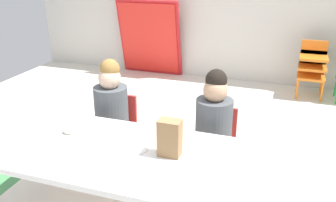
{
  "coord_description": "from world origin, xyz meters",
  "views": [
    {
      "loc": [
        0.75,
        -2.25,
        1.64
      ],
      "look_at": [
        0.08,
        -0.28,
        0.81
      ],
      "focal_mm": 39.22,
      "sensor_mm": 36.0,
      "label": 1
    }
  ],
  "objects_px": {
    "seated_child_near_camera": "(112,106)",
    "donut_powdered_on_plate": "(72,129)",
    "folded_activity_table": "(150,38)",
    "paper_plate_near_edge": "(72,132)",
    "paper_plate_center_table": "(134,148)",
    "seated_child_middle_seat": "(214,120)",
    "paper_bag_brown": "(170,138)",
    "craft_table": "(149,162)",
    "kid_chair_orange_stack": "(312,65)"
  },
  "relations": [
    {
      "from": "paper_bag_brown",
      "to": "kid_chair_orange_stack",
      "type": "bearing_deg",
      "value": 73.14
    },
    {
      "from": "seated_child_middle_seat",
      "to": "folded_activity_table",
      "type": "bearing_deg",
      "value": 120.62
    },
    {
      "from": "seated_child_middle_seat",
      "to": "folded_activity_table",
      "type": "relative_size",
      "value": 0.84
    },
    {
      "from": "paper_plate_center_table",
      "to": "folded_activity_table",
      "type": "bearing_deg",
      "value": 109.81
    },
    {
      "from": "craft_table",
      "to": "paper_bag_brown",
      "type": "xyz_separation_m",
      "value": [
        0.11,
        0.05,
        0.15
      ]
    },
    {
      "from": "craft_table",
      "to": "seated_child_near_camera",
      "type": "height_order",
      "value": "seated_child_near_camera"
    },
    {
      "from": "seated_child_near_camera",
      "to": "paper_plate_center_table",
      "type": "bearing_deg",
      "value": -52.62
    },
    {
      "from": "seated_child_near_camera",
      "to": "paper_bag_brown",
      "type": "relative_size",
      "value": 4.17
    },
    {
      "from": "donut_powdered_on_plate",
      "to": "paper_bag_brown",
      "type": "bearing_deg",
      "value": -5.21
    },
    {
      "from": "seated_child_middle_seat",
      "to": "kid_chair_orange_stack",
      "type": "distance_m",
      "value": 2.4
    },
    {
      "from": "craft_table",
      "to": "kid_chair_orange_stack",
      "type": "distance_m",
      "value": 3.07
    },
    {
      "from": "kid_chair_orange_stack",
      "to": "paper_plate_center_table",
      "type": "xyz_separation_m",
      "value": [
        -1.1,
        -2.86,
        0.17
      ]
    },
    {
      "from": "paper_bag_brown",
      "to": "paper_plate_center_table",
      "type": "height_order",
      "value": "paper_bag_brown"
    },
    {
      "from": "seated_child_middle_seat",
      "to": "paper_bag_brown",
      "type": "height_order",
      "value": "seated_child_middle_seat"
    },
    {
      "from": "seated_child_near_camera",
      "to": "paper_bag_brown",
      "type": "bearing_deg",
      "value": -40.69
    },
    {
      "from": "donut_powdered_on_plate",
      "to": "seated_child_middle_seat",
      "type": "bearing_deg",
      "value": 31.44
    },
    {
      "from": "paper_plate_center_table",
      "to": "donut_powdered_on_plate",
      "type": "bearing_deg",
      "value": 172.43
    },
    {
      "from": "paper_plate_center_table",
      "to": "seated_child_near_camera",
      "type": "bearing_deg",
      "value": 127.38
    },
    {
      "from": "folded_activity_table",
      "to": "paper_plate_center_table",
      "type": "xyz_separation_m",
      "value": [
        1.1,
        -3.05,
        0.02
      ]
    },
    {
      "from": "craft_table",
      "to": "seated_child_middle_seat",
      "type": "bearing_deg",
      "value": 67.92
    },
    {
      "from": "kid_chair_orange_stack",
      "to": "paper_plate_center_table",
      "type": "bearing_deg",
      "value": -110.99
    },
    {
      "from": "folded_activity_table",
      "to": "seated_child_near_camera",
      "type": "bearing_deg",
      "value": -75.03
    },
    {
      "from": "paper_plate_center_table",
      "to": "donut_powdered_on_plate",
      "type": "height_order",
      "value": "donut_powdered_on_plate"
    },
    {
      "from": "craft_table",
      "to": "kid_chair_orange_stack",
      "type": "relative_size",
      "value": 2.96
    },
    {
      "from": "paper_plate_near_edge",
      "to": "craft_table",
      "type": "bearing_deg",
      "value": -10.86
    },
    {
      "from": "folded_activity_table",
      "to": "paper_bag_brown",
      "type": "distance_m",
      "value": 3.33
    },
    {
      "from": "craft_table",
      "to": "paper_plate_near_edge",
      "type": "bearing_deg",
      "value": 169.14
    },
    {
      "from": "seated_child_near_camera",
      "to": "donut_powdered_on_plate",
      "type": "relative_size",
      "value": 7.71
    },
    {
      "from": "craft_table",
      "to": "paper_plate_near_edge",
      "type": "xyz_separation_m",
      "value": [
        -0.58,
        0.11,
        0.05
      ]
    },
    {
      "from": "seated_child_near_camera",
      "to": "folded_activity_table",
      "type": "height_order",
      "value": "folded_activity_table"
    },
    {
      "from": "seated_child_near_camera",
      "to": "paper_plate_near_edge",
      "type": "relative_size",
      "value": 5.1
    },
    {
      "from": "craft_table",
      "to": "paper_bag_brown",
      "type": "distance_m",
      "value": 0.19
    },
    {
      "from": "folded_activity_table",
      "to": "paper_bag_brown",
      "type": "relative_size",
      "value": 4.94
    },
    {
      "from": "kid_chair_orange_stack",
      "to": "paper_plate_near_edge",
      "type": "height_order",
      "value": "kid_chair_orange_stack"
    },
    {
      "from": "donut_powdered_on_plate",
      "to": "seated_child_near_camera",
      "type": "bearing_deg",
      "value": 86.93
    },
    {
      "from": "seated_child_middle_seat",
      "to": "donut_powdered_on_plate",
      "type": "distance_m",
      "value": 0.98
    },
    {
      "from": "paper_plate_near_edge",
      "to": "donut_powdered_on_plate",
      "type": "height_order",
      "value": "donut_powdered_on_plate"
    },
    {
      "from": "seated_child_near_camera",
      "to": "seated_child_middle_seat",
      "type": "xyz_separation_m",
      "value": [
        0.81,
        0.0,
        0.0
      ]
    },
    {
      "from": "seated_child_near_camera",
      "to": "paper_plate_center_table",
      "type": "distance_m",
      "value": 0.72
    },
    {
      "from": "seated_child_near_camera",
      "to": "seated_child_middle_seat",
      "type": "height_order",
      "value": "same"
    },
    {
      "from": "folded_activity_table",
      "to": "paper_plate_near_edge",
      "type": "bearing_deg",
      "value": -77.99
    },
    {
      "from": "paper_bag_brown",
      "to": "paper_plate_near_edge",
      "type": "distance_m",
      "value": 0.7
    },
    {
      "from": "craft_table",
      "to": "seated_child_near_camera",
      "type": "bearing_deg",
      "value": 131.74
    },
    {
      "from": "kid_chair_orange_stack",
      "to": "paper_plate_near_edge",
      "type": "relative_size",
      "value": 3.78
    },
    {
      "from": "kid_chair_orange_stack",
      "to": "folded_activity_table",
      "type": "bearing_deg",
      "value": 174.89
    },
    {
      "from": "seated_child_middle_seat",
      "to": "kid_chair_orange_stack",
      "type": "xyz_separation_m",
      "value": [
        0.73,
        2.28,
        -0.16
      ]
    },
    {
      "from": "seated_child_near_camera",
      "to": "paper_plate_near_edge",
      "type": "distance_m",
      "value": 0.51
    },
    {
      "from": "paper_plate_near_edge",
      "to": "seated_child_middle_seat",
      "type": "bearing_deg",
      "value": 31.44
    },
    {
      "from": "kid_chair_orange_stack",
      "to": "paper_bag_brown",
      "type": "height_order",
      "value": "paper_bag_brown"
    },
    {
      "from": "seated_child_middle_seat",
      "to": "paper_bag_brown",
      "type": "distance_m",
      "value": 0.6
    }
  ]
}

